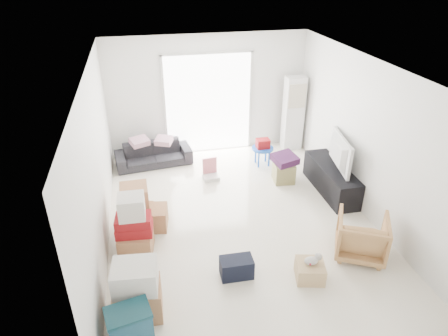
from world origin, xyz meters
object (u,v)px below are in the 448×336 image
object	(u,v)px
ac_tower	(293,114)
television	(333,164)
armchair	(362,234)
storage_bins	(130,329)
ottoman	(284,172)
kids_table	(263,147)
sofa	(153,151)
wood_crate	(310,271)
tv_console	(331,179)

from	to	relation	value
ac_tower	television	bearing A→B (deg)	-88.61
armchair	storage_bins	size ratio (longest dim) A/B	1.28
ottoman	kids_table	bearing A→B (deg)	104.70
sofa	armchair	size ratio (longest dim) A/B	2.18
television	storage_bins	bearing A→B (deg)	135.52
kids_table	television	bearing A→B (deg)	-54.47
television	ottoman	xyz separation A→B (m)	(-0.77, 0.57, -0.41)
ac_tower	kids_table	xyz separation A→B (m)	(-0.93, -0.68, -0.44)
ac_tower	television	world-z (taller)	ac_tower
television	ottoman	size ratio (longest dim) A/B	2.71
television	wood_crate	bearing A→B (deg)	157.81
armchair	wood_crate	distance (m)	1.05
ottoman	armchair	bearing A→B (deg)	-81.15
ac_tower	ottoman	distance (m)	1.79
armchair	ottoman	xyz separation A→B (m)	(-0.38, 2.42, -0.18)
storage_bins	sofa	bearing A→B (deg)	83.26
ac_tower	wood_crate	distance (m)	4.50
tv_console	storage_bins	distance (m)	4.80
ac_tower	armchair	size ratio (longest dim) A/B	2.31
kids_table	armchair	bearing A→B (deg)	-79.67
armchair	wood_crate	xyz separation A→B (m)	(-0.97, -0.33, -0.25)
ac_tower	ottoman	world-z (taller)	ac_tower
tv_console	armchair	xyz separation A→B (m)	(-0.40, -1.85, 0.11)
television	wood_crate	xyz separation A→B (m)	(-1.36, -2.18, -0.48)
sofa	wood_crate	world-z (taller)	sofa
tv_console	kids_table	bearing A→B (deg)	125.53
ac_tower	storage_bins	world-z (taller)	ac_tower
tv_console	ottoman	bearing A→B (deg)	143.52
tv_console	wood_crate	xyz separation A→B (m)	(-1.36, -2.18, -0.14)
ottoman	wood_crate	world-z (taller)	ottoman
armchair	storage_bins	distance (m)	3.63
television	kids_table	world-z (taller)	television
television	sofa	world-z (taller)	television
sofa	ottoman	bearing A→B (deg)	-33.92
tv_console	storage_bins	bearing A→B (deg)	-144.29
sofa	armchair	world-z (taller)	armchair
sofa	storage_bins	bearing A→B (deg)	-103.14
tv_console	armchair	distance (m)	1.90
sofa	wood_crate	bearing A→B (deg)	-70.59
tv_console	ottoman	world-z (taller)	tv_console
armchair	storage_bins	world-z (taller)	armchair
ottoman	kids_table	xyz separation A→B (m)	(-0.21, 0.81, 0.23)
tv_console	storage_bins	xyz separation A→B (m)	(-3.90, -2.80, 0.03)
ottoman	kids_table	distance (m)	0.87
television	armchair	world-z (taller)	armchair
tv_console	kids_table	distance (m)	1.70
storage_bins	wood_crate	world-z (taller)	storage_bins
sofa	storage_bins	distance (m)	4.75
storage_bins	kids_table	bearing A→B (deg)	55.11
tv_console	ottoman	xyz separation A→B (m)	(-0.77, 0.57, -0.07)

